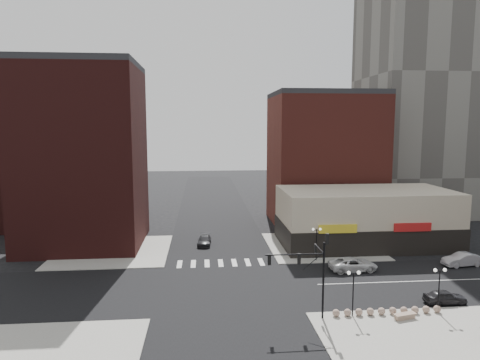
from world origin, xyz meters
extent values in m
plane|color=black|center=(0.00, 0.00, 0.00)|extent=(240.00, 240.00, 0.00)
cube|color=black|center=(0.00, 0.00, 0.01)|extent=(200.00, 14.00, 0.02)
cube|color=black|center=(0.00, 0.00, 0.01)|extent=(14.00, 200.00, 0.02)
cube|color=gray|center=(-14.50, 14.50, 0.06)|extent=(15.00, 15.00, 0.12)
cube|color=gray|center=(14.50, 14.50, 0.06)|extent=(15.00, 15.00, 0.12)
cube|color=gray|center=(16.00, -14.00, 0.06)|extent=(18.00, 14.00, 0.12)
cube|color=#3A1412|center=(-19.00, 18.50, 12.50)|extent=(16.00, 15.00, 25.00)
cube|color=#3A1412|center=(-32.00, 34.00, 6.00)|extent=(20.00, 18.00, 12.00)
cube|color=maroon|center=(19.00, 29.50, 11.00)|extent=(18.00, 15.00, 22.00)
cube|color=#47443F|center=(60.00, 56.00, 41.00)|extent=(18.00, 18.00, 82.00)
cube|color=#B4A98F|center=(21.00, 15.00, 4.00)|extent=(24.00, 12.00, 8.00)
cube|color=black|center=(21.00, 15.00, 1.70)|extent=(24.20, 12.20, 3.40)
cylinder|color=black|center=(8.20, -8.20, 3.50)|extent=(0.18, 0.18, 7.00)
cylinder|color=black|center=(5.60, -8.20, 6.00)|extent=(5.20, 0.11, 0.11)
cylinder|color=black|center=(7.20, -8.20, 5.30)|extent=(1.72, 0.06, 1.46)
cylinder|color=black|center=(8.20, -6.70, 6.00)|extent=(0.11, 3.00, 0.11)
cube|color=black|center=(3.40, -8.20, 5.60)|extent=(0.28, 0.18, 0.95)
sphere|color=red|center=(3.40, -8.20, 5.90)|extent=(0.16, 0.16, 0.16)
cube|color=black|center=(6.00, -8.20, 5.60)|extent=(0.28, 0.18, 0.95)
sphere|color=red|center=(6.00, -8.20, 5.90)|extent=(0.16, 0.16, 0.16)
cube|color=black|center=(8.20, -5.40, 5.60)|extent=(0.18, 0.28, 0.95)
sphere|color=red|center=(8.20, -5.40, 5.90)|extent=(0.16, 0.16, 0.16)
cube|color=black|center=(8.45, -8.20, 7.30)|extent=(0.28, 0.18, 0.95)
sphere|color=red|center=(8.45, -8.20, 7.60)|extent=(0.16, 0.16, 0.16)
cylinder|color=black|center=(11.00, -8.00, 2.12)|extent=(0.11, 0.11, 4.00)
cylinder|color=black|center=(11.00, -8.00, 4.02)|extent=(0.90, 0.06, 0.06)
sphere|color=white|center=(10.55, -8.00, 4.12)|extent=(0.32, 0.32, 0.32)
sphere|color=white|center=(11.45, -8.00, 4.12)|extent=(0.32, 0.32, 0.32)
cylinder|color=black|center=(19.00, -8.00, 2.12)|extent=(0.11, 0.11, 4.00)
cylinder|color=black|center=(19.00, -8.00, 4.02)|extent=(0.90, 0.06, 0.06)
sphere|color=white|center=(18.55, -8.00, 4.12)|extent=(0.32, 0.32, 0.32)
sphere|color=white|center=(19.45, -8.00, 4.12)|extent=(0.32, 0.32, 0.32)
cylinder|color=black|center=(12.00, 8.00, 2.12)|extent=(0.11, 0.11, 4.00)
cylinder|color=black|center=(12.00, 8.00, 4.02)|extent=(0.90, 0.06, 0.06)
sphere|color=white|center=(11.55, 8.00, 4.12)|extent=(0.32, 0.32, 0.32)
sphere|color=white|center=(12.45, 8.00, 4.12)|extent=(0.32, 0.32, 0.32)
sphere|color=gray|center=(9.50, -8.00, 0.44)|extent=(0.64, 0.64, 0.64)
sphere|color=gray|center=(10.55, -8.00, 0.44)|extent=(0.64, 0.64, 0.64)
sphere|color=gray|center=(11.60, -8.00, 0.44)|extent=(0.64, 0.64, 0.64)
sphere|color=gray|center=(12.65, -8.00, 0.44)|extent=(0.64, 0.64, 0.64)
sphere|color=gray|center=(13.70, -8.00, 0.44)|extent=(0.64, 0.64, 0.64)
sphere|color=gray|center=(14.75, -8.00, 0.44)|extent=(0.64, 0.64, 0.64)
sphere|color=gray|center=(15.80, -8.00, 0.44)|extent=(0.64, 0.64, 0.64)
sphere|color=gray|center=(16.85, -8.00, 0.44)|extent=(0.64, 0.64, 0.64)
sphere|color=gray|center=(17.90, -8.00, 0.44)|extent=(0.64, 0.64, 0.64)
sphere|color=gray|center=(18.95, -8.00, 0.44)|extent=(0.64, 0.64, 0.64)
imported|color=silver|center=(15.38, 4.01, 0.79)|extent=(5.80, 2.90, 1.58)
imported|color=black|center=(20.86, -6.00, 0.68)|extent=(4.00, 1.62, 1.36)
imported|color=#AAA9AF|center=(29.31, 4.53, 0.80)|extent=(5.04, 2.25, 1.61)
imported|color=black|center=(-2.08, 16.68, 0.66)|extent=(2.19, 4.65, 1.31)
cube|color=gray|center=(15.39, -9.00, 0.29)|extent=(1.90, 0.92, 0.34)
cube|color=gray|center=(15.39, -9.00, 0.53)|extent=(2.15, 1.08, 0.14)
camera|label=1|loc=(-2.27, -43.42, 17.01)|focal=32.00mm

